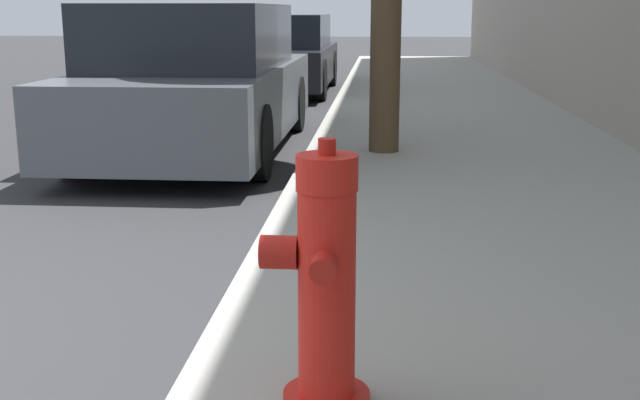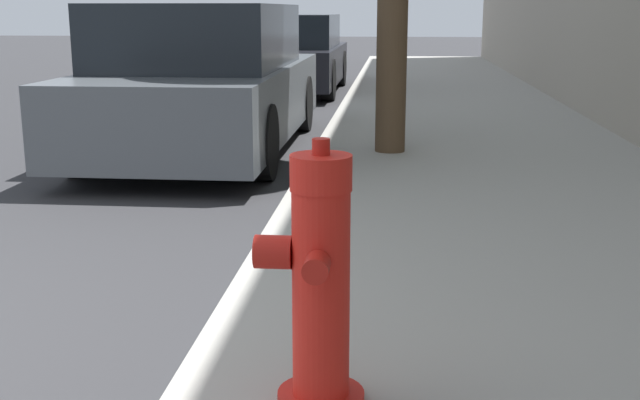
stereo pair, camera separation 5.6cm
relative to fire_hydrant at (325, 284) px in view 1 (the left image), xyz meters
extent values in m
cube|color=#99968E|center=(1.00, 0.27, -0.47)|extent=(3.06, 40.00, 0.12)
cylinder|color=red|center=(0.01, 0.00, -0.39)|extent=(0.29, 0.29, 0.04)
cylinder|color=red|center=(0.01, 0.00, -0.03)|extent=(0.19, 0.19, 0.69)
cylinder|color=red|center=(0.01, 0.00, 0.37)|extent=(0.20, 0.20, 0.11)
cylinder|color=red|center=(0.01, 0.00, 0.45)|extent=(0.06, 0.06, 0.05)
cylinder|color=red|center=(0.01, -0.14, 0.10)|extent=(0.08, 0.10, 0.08)
cylinder|color=red|center=(0.01, 0.14, 0.10)|extent=(0.08, 0.10, 0.08)
cylinder|color=red|center=(-0.15, 0.00, 0.10)|extent=(0.12, 0.11, 0.11)
cube|color=#4C5156|center=(-1.65, 5.48, -0.02)|extent=(1.72, 4.55, 0.68)
cube|color=black|center=(-1.65, 5.29, 0.61)|extent=(1.58, 2.50, 0.59)
cylinder|color=black|center=(-2.43, 6.89, -0.22)|extent=(0.20, 0.64, 0.64)
cylinder|color=black|center=(-0.87, 6.89, -0.22)|extent=(0.20, 0.64, 0.64)
cylinder|color=black|center=(-2.43, 4.07, -0.22)|extent=(0.20, 0.64, 0.64)
cylinder|color=black|center=(-0.87, 4.07, -0.22)|extent=(0.20, 0.64, 0.64)
cube|color=black|center=(-1.58, 11.35, -0.06)|extent=(1.66, 4.11, 0.60)
cube|color=black|center=(-1.58, 11.19, 0.51)|extent=(1.53, 2.26, 0.53)
cylinder|color=black|center=(-2.33, 12.63, -0.21)|extent=(0.20, 0.65, 0.65)
cylinder|color=black|center=(-0.83, 12.63, -0.21)|extent=(0.20, 0.65, 0.65)
cylinder|color=black|center=(-2.33, 10.08, -0.21)|extent=(0.20, 0.65, 0.65)
cylinder|color=black|center=(-0.83, 10.08, -0.21)|extent=(0.20, 0.65, 0.65)
camera|label=1|loc=(0.18, -2.43, 0.86)|focal=45.00mm
camera|label=2|loc=(0.24, -2.43, 0.86)|focal=45.00mm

